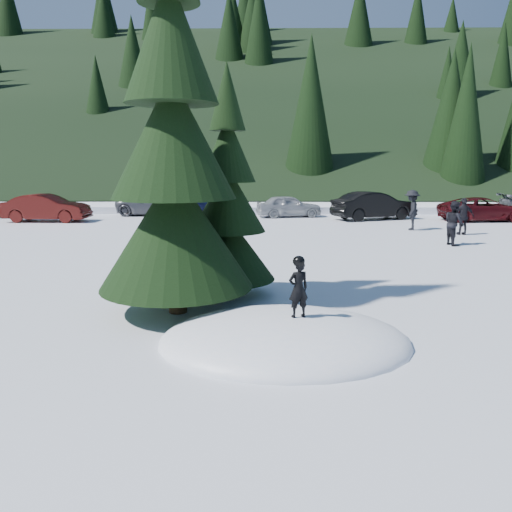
{
  "coord_description": "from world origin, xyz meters",
  "views": [
    {
      "loc": [
        -0.4,
        -8.42,
        3.15
      ],
      "look_at": [
        -0.54,
        2.45,
        1.1
      ],
      "focal_mm": 35.0,
      "sensor_mm": 36.0,
      "label": 1
    }
  ],
  "objects_px": {
    "adult_2": "(412,210)",
    "car_6": "(483,209)",
    "car_2": "(157,204)",
    "car_5": "(374,206)",
    "adult_0": "(454,223)",
    "car_3": "(209,203)",
    "spruce_tall": "(173,154)",
    "spruce_short": "(228,208)",
    "child_skier": "(298,289)",
    "adult_1": "(463,216)",
    "car_1": "(47,208)",
    "car_4": "(289,206)"
  },
  "relations": [
    {
      "from": "adult_2",
      "to": "car_6",
      "type": "distance_m",
      "value": 6.22
    },
    {
      "from": "car_2",
      "to": "car_5",
      "type": "xyz_separation_m",
      "value": [
        12.57,
        -2.11,
        0.12
      ]
    },
    {
      "from": "adult_0",
      "to": "car_3",
      "type": "bearing_deg",
      "value": 33.82
    },
    {
      "from": "spruce_tall",
      "to": "spruce_short",
      "type": "relative_size",
      "value": 1.6
    },
    {
      "from": "spruce_tall",
      "to": "spruce_short",
      "type": "xyz_separation_m",
      "value": [
        1.0,
        1.4,
        -1.22
      ]
    },
    {
      "from": "adult_0",
      "to": "car_5",
      "type": "xyz_separation_m",
      "value": [
        -1.15,
        8.73,
        -0.08
      ]
    },
    {
      "from": "child_skier",
      "to": "adult_1",
      "type": "distance_m",
      "value": 15.75
    },
    {
      "from": "spruce_tall",
      "to": "child_skier",
      "type": "height_order",
      "value": "spruce_tall"
    },
    {
      "from": "spruce_tall",
      "to": "car_5",
      "type": "bearing_deg",
      "value": 65.55
    },
    {
      "from": "spruce_short",
      "to": "adult_0",
      "type": "relative_size",
      "value": 3.15
    },
    {
      "from": "car_3",
      "to": "car_5",
      "type": "xyz_separation_m",
      "value": [
        9.44,
        -2.53,
        0.09
      ]
    },
    {
      "from": "adult_1",
      "to": "car_6",
      "type": "height_order",
      "value": "adult_1"
    },
    {
      "from": "spruce_tall",
      "to": "adult_0",
      "type": "distance_m",
      "value": 12.99
    },
    {
      "from": "car_1",
      "to": "car_6",
      "type": "distance_m",
      "value": 23.56
    },
    {
      "from": "spruce_tall",
      "to": "car_3",
      "type": "xyz_separation_m",
      "value": [
        -1.44,
        20.12,
        -2.64
      ]
    },
    {
      "from": "car_1",
      "to": "car_6",
      "type": "xyz_separation_m",
      "value": [
        23.56,
        0.57,
        -0.1
      ]
    },
    {
      "from": "adult_1",
      "to": "car_5",
      "type": "distance_m",
      "value": 6.5
    },
    {
      "from": "spruce_tall",
      "to": "car_4",
      "type": "height_order",
      "value": "spruce_tall"
    },
    {
      "from": "adult_2",
      "to": "adult_0",
      "type": "bearing_deg",
      "value": 21.14
    },
    {
      "from": "adult_2",
      "to": "car_2",
      "type": "height_order",
      "value": "adult_2"
    },
    {
      "from": "car_2",
      "to": "spruce_short",
      "type": "bearing_deg",
      "value": -160.14
    },
    {
      "from": "child_skier",
      "to": "car_2",
      "type": "bearing_deg",
      "value": -93.84
    },
    {
      "from": "spruce_short",
      "to": "car_3",
      "type": "height_order",
      "value": "spruce_short"
    },
    {
      "from": "adult_1",
      "to": "car_1",
      "type": "relative_size",
      "value": 0.36
    },
    {
      "from": "spruce_short",
      "to": "car_2",
      "type": "distance_m",
      "value": 19.19
    },
    {
      "from": "spruce_short",
      "to": "car_6",
      "type": "distance_m",
      "value": 20.19
    },
    {
      "from": "adult_0",
      "to": "car_2",
      "type": "height_order",
      "value": "adult_0"
    },
    {
      "from": "spruce_short",
      "to": "car_3",
      "type": "relative_size",
      "value": 1.14
    },
    {
      "from": "car_1",
      "to": "car_2",
      "type": "distance_m",
      "value": 6.18
    },
    {
      "from": "child_skier",
      "to": "car_4",
      "type": "distance_m",
      "value": 20.69
    },
    {
      "from": "spruce_tall",
      "to": "adult_1",
      "type": "xyz_separation_m",
      "value": [
        10.61,
        11.64,
        -2.51
      ]
    },
    {
      "from": "car_6",
      "to": "adult_1",
      "type": "bearing_deg",
      "value": 145.94
    },
    {
      "from": "child_skier",
      "to": "car_2",
      "type": "xyz_separation_m",
      "value": [
        -6.99,
        21.52,
        -0.34
      ]
    },
    {
      "from": "car_5",
      "to": "adult_0",
      "type": "bearing_deg",
      "value": 166.95
    },
    {
      "from": "child_skier",
      "to": "adult_2",
      "type": "bearing_deg",
      "value": -134.81
    },
    {
      "from": "spruce_short",
      "to": "adult_0",
      "type": "bearing_deg",
      "value": 42.5
    },
    {
      "from": "spruce_short",
      "to": "adult_2",
      "type": "distance_m",
      "value": 14.22
    },
    {
      "from": "spruce_tall",
      "to": "child_skier",
      "type": "xyz_separation_m",
      "value": [
        2.43,
        -1.82,
        -2.33
      ]
    },
    {
      "from": "adult_0",
      "to": "car_1",
      "type": "relative_size",
      "value": 0.38
    },
    {
      "from": "child_skier",
      "to": "car_6",
      "type": "distance_m",
      "value": 21.94
    },
    {
      "from": "car_2",
      "to": "car_4",
      "type": "relative_size",
      "value": 1.23
    },
    {
      "from": "adult_0",
      "to": "car_4",
      "type": "xyz_separation_m",
      "value": [
        -5.82,
        9.98,
        -0.21
      ]
    },
    {
      "from": "adult_2",
      "to": "spruce_tall",
      "type": "bearing_deg",
      "value": -17.1
    },
    {
      "from": "child_skier",
      "to": "spruce_tall",
      "type": "bearing_deg",
      "value": -58.62
    },
    {
      "from": "spruce_short",
      "to": "car_5",
      "type": "distance_m",
      "value": 17.7
    },
    {
      "from": "car_2",
      "to": "car_4",
      "type": "distance_m",
      "value": 7.95
    },
    {
      "from": "spruce_tall",
      "to": "adult_1",
      "type": "relative_size",
      "value": 5.31
    },
    {
      "from": "spruce_short",
      "to": "car_4",
      "type": "xyz_separation_m",
      "value": [
        2.34,
        17.45,
        -1.46
      ]
    },
    {
      "from": "adult_1",
      "to": "car_3",
      "type": "height_order",
      "value": "adult_1"
    },
    {
      "from": "child_skier",
      "to": "adult_1",
      "type": "xyz_separation_m",
      "value": [
        8.18,
        13.45,
        -0.18
      ]
    }
  ]
}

